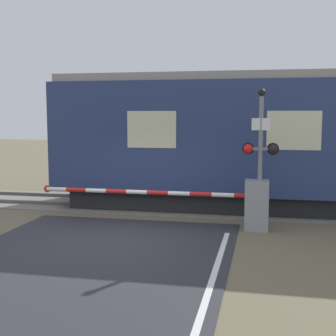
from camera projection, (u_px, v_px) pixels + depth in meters
name	position (u px, v px, depth m)	size (l,w,h in m)	color
ground_plane	(115.00, 239.00, 11.24)	(80.00, 80.00, 0.00)	#6B6047
track_bed	(156.00, 204.00, 15.37)	(36.00, 3.20, 0.13)	slate
train	(291.00, 142.00, 14.27)	(14.64, 2.87, 4.20)	black
crossing_barrier	(237.00, 203.00, 12.07)	(6.19, 0.44, 1.31)	gray
signal_post	(260.00, 152.00, 11.66)	(0.91, 0.26, 3.60)	gray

